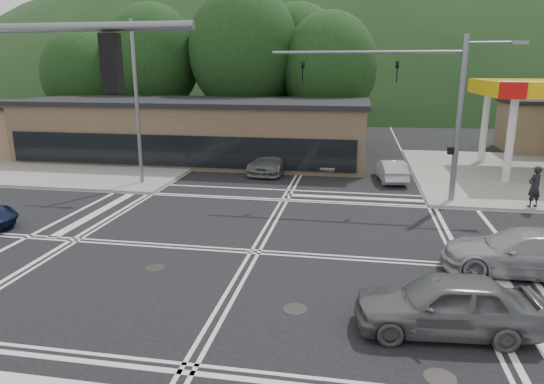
% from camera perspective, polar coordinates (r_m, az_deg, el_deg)
% --- Properties ---
extents(ground, '(120.00, 120.00, 0.00)m').
position_cam_1_polar(ground, '(17.79, -2.02, -7.06)').
color(ground, black).
rests_on(ground, ground).
extents(sidewalk_nw, '(16.00, 16.00, 0.15)m').
position_cam_1_polar(sidewalk_nw, '(36.82, -20.31, 3.53)').
color(sidewalk_nw, gray).
rests_on(sidewalk_nw, ground).
extents(commercial_row, '(24.00, 8.00, 4.00)m').
position_cam_1_polar(commercial_row, '(35.39, -9.03, 7.00)').
color(commercial_row, brown).
rests_on(commercial_row, ground).
extents(hill_north, '(252.00, 126.00, 140.00)m').
position_cam_1_polar(hill_north, '(106.42, 8.35, 10.89)').
color(hill_north, '#1A3919').
rests_on(hill_north, ground).
extents(tree_n_a, '(8.00, 8.00, 11.75)m').
position_cam_1_polar(tree_n_a, '(43.81, -13.93, 14.93)').
color(tree_n_a, '#382619').
rests_on(tree_n_a, ground).
extents(tree_n_b, '(9.00, 9.00, 12.98)m').
position_cam_1_polar(tree_n_b, '(41.29, -3.35, 16.27)').
color(tree_n_b, '#382619').
rests_on(tree_n_b, ground).
extents(tree_n_c, '(7.60, 7.60, 10.87)m').
position_cam_1_polar(tree_n_c, '(40.24, 6.74, 14.39)').
color(tree_n_c, '#382619').
rests_on(tree_n_c, ground).
extents(tree_n_d, '(6.80, 6.80, 9.76)m').
position_cam_1_polar(tree_n_d, '(45.68, -21.42, 12.71)').
color(tree_n_d, '#382619').
rests_on(tree_n_d, ground).
extents(tree_n_e, '(8.40, 8.40, 11.98)m').
position_cam_1_polar(tree_n_e, '(44.50, 3.11, 15.31)').
color(tree_n_e, '#382619').
rests_on(tree_n_e, ground).
extents(streetlight_nw, '(2.50, 0.25, 9.00)m').
position_cam_1_polar(streetlight_nw, '(27.89, -15.57, 10.96)').
color(streetlight_nw, slate).
rests_on(streetlight_nw, ground).
extents(signal_mast_ne, '(11.65, 0.30, 8.00)m').
position_cam_1_polar(signal_mast_ne, '(24.64, 18.41, 10.40)').
color(signal_mast_ne, slate).
rests_on(signal_mast_ne, ground).
extents(car_grey_center, '(4.67, 2.21, 1.54)m').
position_cam_1_polar(car_grey_center, '(13.23, 19.75, -12.29)').
color(car_grey_center, slate).
rests_on(car_grey_center, ground).
extents(car_silver_east, '(5.14, 2.27, 1.47)m').
position_cam_1_polar(car_silver_east, '(17.74, 27.46, -6.30)').
color(car_silver_east, '#9EA0A5').
rests_on(car_silver_east, ground).
extents(car_queue_a, '(1.87, 4.03, 1.28)m').
position_cam_1_polar(car_queue_a, '(29.28, 13.80, 2.49)').
color(car_queue_a, '#B4B6BC').
rests_on(car_queue_a, ground).
extents(car_queue_b, '(2.31, 4.84, 1.60)m').
position_cam_1_polar(car_queue_b, '(31.95, 6.59, 4.10)').
color(car_queue_b, silver).
rests_on(car_queue_b, ground).
extents(car_northbound, '(2.65, 5.36, 1.50)m').
position_cam_1_polar(car_northbound, '(30.94, 0.04, 3.76)').
color(car_northbound, slate).
rests_on(car_northbound, ground).
extents(pedestrian, '(0.85, 0.76, 1.96)m').
position_cam_1_polar(pedestrian, '(25.62, 28.50, 0.55)').
color(pedestrian, black).
rests_on(pedestrian, sidewalk_ne).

